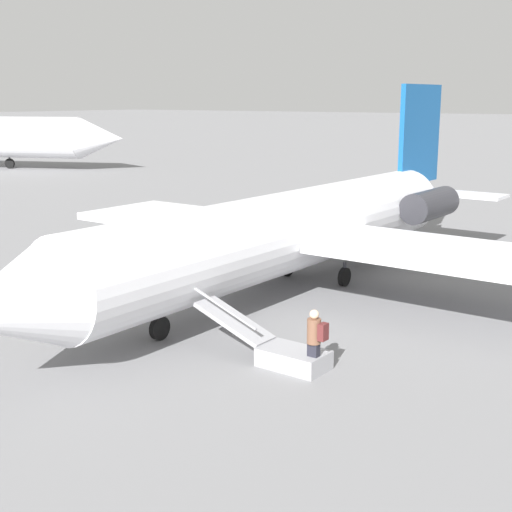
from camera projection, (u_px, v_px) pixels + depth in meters
ground_plane at (286, 292)px, 26.19m from camera, size 600.00×600.00×0.00m
airplane_main at (301, 227)px, 26.43m from camera, size 27.29×20.06×7.60m
boarding_stairs at (281, 350)px, 19.02m from camera, size 1.16×4.05×1.83m
passenger at (315, 338)px, 18.14m from camera, size 0.36×0.54×1.74m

